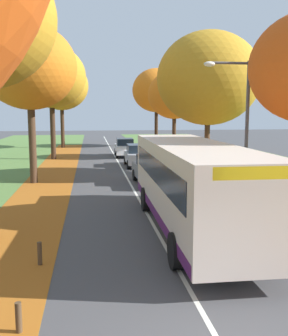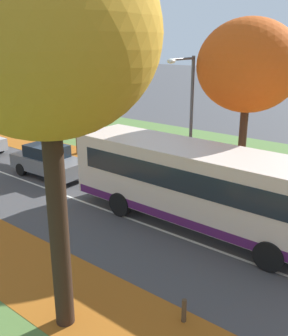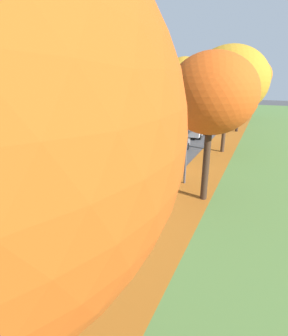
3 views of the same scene
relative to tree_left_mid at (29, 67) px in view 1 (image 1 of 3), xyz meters
The scene contains 17 objects.
leaf_litter_left 7.80m from the tree_left_mid, 79.21° to the right, with size 2.80×60.00×0.00m, color #9E5619.
grass_verge_right 16.07m from the tree_left_mid, ahead, with size 12.00×90.00×0.01m, color #517538.
leaf_litter_right 12.67m from the tree_left_mid, 23.38° to the right, with size 2.80×60.00×0.00m, color #9E5619.
road_centre_line 8.58m from the tree_left_mid, 17.07° to the left, with size 0.12×80.00×0.01m, color silver.
tree_left_mid is the anchor object (origin of this frame).
tree_left_far 11.25m from the tree_left_mid, 89.42° to the left, with size 5.74×5.74×9.49m.
tree_left_distant 22.09m from the tree_left_mid, 89.52° to the left, with size 5.93×5.93×9.51m.
tree_right_mid 10.44m from the tree_left_mid, ahead, with size 6.26×6.26×8.84m.
tree_right_far 15.20m from the tree_left_mid, 46.20° to the left, with size 4.60×4.60×7.54m.
tree_right_distant 24.90m from the tree_left_mid, 64.17° to the left, with size 5.52×5.52×8.93m.
bollard_third 16.99m from the tree_left_mid, 83.24° to the right, with size 0.12×0.12×0.59m, color #4C3823.
bollard_fourth 14.02m from the tree_left_mid, 81.58° to the right, with size 0.12×0.12×0.63m, color #4C3823.
streetlamp_right 12.24m from the tree_left_mid, 40.38° to the right, with size 1.89×0.28×6.00m.
bus 12.89m from the tree_left_mid, 56.58° to the right, with size 2.75×10.43×2.98m.
car_grey_lead 8.78m from the tree_left_mid, ahead, with size 1.92×4.27×1.62m.
car_silver_following 10.60m from the tree_left_mid, 41.98° to the left, with size 1.80×4.21×1.62m.
car_white_third_in_line 15.18m from the tree_left_mid, 63.35° to the left, with size 1.86×4.24×1.62m.
Camera 1 is at (-2.19, -4.39, 4.05)m, focal length 42.00 mm.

